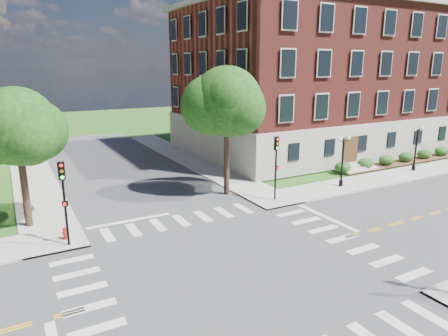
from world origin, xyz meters
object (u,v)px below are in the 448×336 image
traffic_signal_ne (276,160)px  traffic_signal_nw (64,193)px  twin_lamp_east (416,146)px  twin_lamp_west (343,158)px  fire_hydrant (65,233)px

traffic_signal_ne → traffic_signal_nw: 14.83m
traffic_signal_ne → twin_lamp_east: traffic_signal_ne is taller
twin_lamp_west → fire_hydrant: size_ratio=5.64×
traffic_signal_nw → twin_lamp_west: 21.80m
twin_lamp_west → twin_lamp_east: bearing=2.1°
twin_lamp_east → fire_hydrant: size_ratio=5.64×
twin_lamp_west → twin_lamp_east: same height
twin_lamp_east → traffic_signal_ne: bearing=-177.9°
traffic_signal_nw → twin_lamp_east: bearing=2.6°
traffic_signal_nw → fire_hydrant: traffic_signal_nw is taller
fire_hydrant → traffic_signal_ne: bearing=-0.3°
traffic_signal_nw → fire_hydrant: (-0.06, 0.92, -2.72)m
twin_lamp_west → fire_hydrant: twin_lamp_west is taller
traffic_signal_ne → twin_lamp_west: (6.96, 0.25, -0.66)m
traffic_signal_nw → twin_lamp_west: bearing=2.9°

